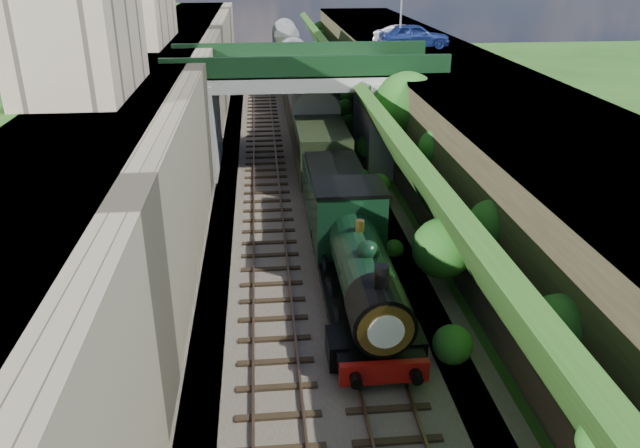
# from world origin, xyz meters

# --- Properties ---
(ground) EXTENTS (160.00, 160.00, 0.00)m
(ground) POSITION_xyz_m (0.00, 0.00, 0.00)
(ground) COLOR #1E4714
(ground) RESTS_ON ground
(trackbed) EXTENTS (10.00, 90.00, 0.20)m
(trackbed) POSITION_xyz_m (0.00, 20.00, 0.10)
(trackbed) COLOR #473F38
(trackbed) RESTS_ON ground
(retaining_wall) EXTENTS (1.00, 90.00, 7.00)m
(retaining_wall) POSITION_xyz_m (-5.50, 20.00, 3.50)
(retaining_wall) COLOR #756B56
(retaining_wall) RESTS_ON ground
(street_plateau_left) EXTENTS (6.00, 90.00, 7.00)m
(street_plateau_left) POSITION_xyz_m (-9.00, 20.00, 3.50)
(street_plateau_left) COLOR #262628
(street_plateau_left) RESTS_ON ground
(street_plateau_right) EXTENTS (8.00, 90.00, 6.25)m
(street_plateau_right) POSITION_xyz_m (9.50, 20.00, 3.12)
(street_plateau_right) COLOR #262628
(street_plateau_right) RESTS_ON ground
(embankment_slope) EXTENTS (4.38, 90.91, 6.36)m
(embankment_slope) POSITION_xyz_m (4.96, 21.97, 2.69)
(embankment_slope) COLOR #1E4714
(embankment_slope) RESTS_ON ground
(track_left) EXTENTS (2.50, 90.00, 0.20)m
(track_left) POSITION_xyz_m (-2.00, 20.00, 0.25)
(track_left) COLOR black
(track_left) RESTS_ON trackbed
(track_right) EXTENTS (2.50, 90.00, 0.20)m
(track_right) POSITION_xyz_m (1.20, 20.00, 0.25)
(track_right) COLOR black
(track_right) RESTS_ON trackbed
(road_bridge) EXTENTS (16.00, 6.40, 7.25)m
(road_bridge) POSITION_xyz_m (0.94, 24.00, 4.08)
(road_bridge) COLOR gray
(road_bridge) RESTS_ON ground
(building_near) EXTENTS (4.00, 8.00, 4.00)m
(building_near) POSITION_xyz_m (-9.50, 14.00, 9.00)
(building_near) COLOR gray
(building_near) RESTS_ON street_plateau_left
(tree) EXTENTS (3.60, 3.80, 6.60)m
(tree) POSITION_xyz_m (5.91, 19.84, 4.65)
(tree) COLOR black
(tree) RESTS_ON ground
(car_blue) EXTENTS (4.98, 2.12, 1.68)m
(car_blue) POSITION_xyz_m (8.74, 30.83, 7.09)
(car_blue) COLOR navy
(car_blue) RESTS_ON street_plateau_right
(car_silver) EXTENTS (4.63, 2.88, 1.44)m
(car_silver) POSITION_xyz_m (8.25, 31.61, 6.97)
(car_silver) COLOR #A1A0A4
(car_silver) RESTS_ON street_plateau_right
(locomotive) EXTENTS (3.10, 10.22, 3.83)m
(locomotive) POSITION_xyz_m (1.20, 6.43, 1.89)
(locomotive) COLOR black
(locomotive) RESTS_ON trackbed
(tender) EXTENTS (2.70, 6.00, 3.05)m
(tender) POSITION_xyz_m (1.20, 13.80, 1.62)
(tender) COLOR black
(tender) RESTS_ON trackbed
(coach_front) EXTENTS (2.90, 18.00, 3.70)m
(coach_front) POSITION_xyz_m (1.20, 26.40, 2.05)
(coach_front) COLOR black
(coach_front) RESTS_ON trackbed
(coach_middle) EXTENTS (2.90, 18.00, 3.70)m
(coach_middle) POSITION_xyz_m (1.20, 45.20, 2.05)
(coach_middle) COLOR black
(coach_middle) RESTS_ON trackbed
(coach_rear) EXTENTS (2.90, 18.00, 3.70)m
(coach_rear) POSITION_xyz_m (1.20, 64.00, 2.05)
(coach_rear) COLOR black
(coach_rear) RESTS_ON trackbed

